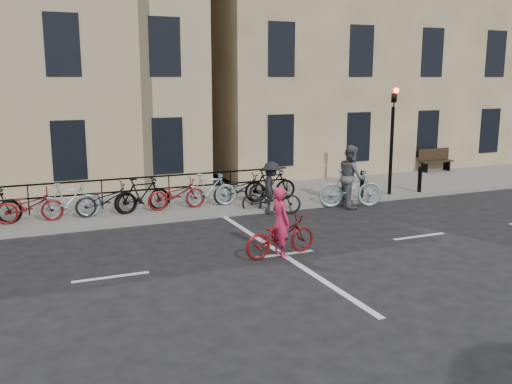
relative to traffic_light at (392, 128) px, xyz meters
name	(u,v)px	position (x,y,z in m)	size (l,w,h in m)	color
ground	(282,255)	(-6.20, -4.34, -2.45)	(120.00, 120.00, 0.00)	black
sidewalk	(79,213)	(-10.20, 1.66, -2.38)	(46.00, 4.00, 0.15)	slate
building_east	(335,35)	(2.80, 8.66, 3.70)	(14.00, 10.00, 12.00)	#9B835D
traffic_light	(392,128)	(0.00, 0.00, 0.00)	(0.18, 0.30, 3.90)	black
bollard_east	(362,184)	(-1.20, -0.09, -1.85)	(0.14, 0.14, 0.90)	black
bollard_west	(420,179)	(1.20, -0.09, -1.85)	(0.14, 0.14, 0.90)	black
bench	(435,159)	(4.80, 3.39, -1.78)	(1.60, 0.41, 0.97)	black
parked_bikes	(123,197)	(-9.02, 0.70, -1.81)	(11.45, 1.23, 1.05)	black
cyclist_pink	(280,232)	(-6.29, -4.40, -1.88)	(1.93, 0.89, 1.65)	maroon
cyclist_grey	(351,182)	(-1.98, -0.62, -1.64)	(2.16, 1.15, 2.01)	#88ACB2
cyclist_dark	(271,193)	(-4.71, -0.44, -1.82)	(1.91, 1.34, 1.61)	black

